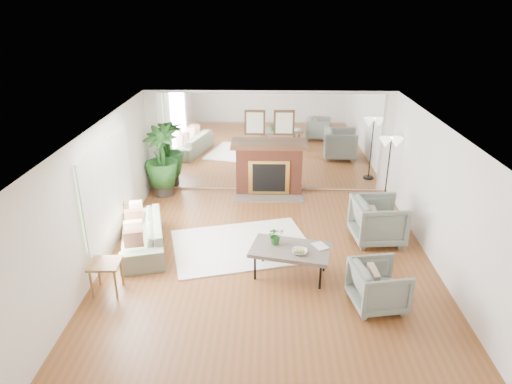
{
  "coord_description": "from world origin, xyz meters",
  "views": [
    {
      "loc": [
        -0.04,
        -7.27,
        4.46
      ],
      "look_at": [
        -0.25,
        0.6,
        1.14
      ],
      "focal_mm": 32.0,
      "sensor_mm": 36.0,
      "label": 1
    }
  ],
  "objects_px": {
    "coffee_table": "(291,250)",
    "armchair_front": "(379,286)",
    "armchair_back": "(378,220)",
    "potted_ficus": "(161,159)",
    "floor_lamp": "(390,148)",
    "sofa": "(142,234)",
    "side_table": "(105,267)",
    "fireplace": "(269,168)"
  },
  "relations": [
    {
      "from": "floor_lamp",
      "to": "potted_ficus",
      "type": "bearing_deg",
      "value": 174.09
    },
    {
      "from": "coffee_table",
      "to": "side_table",
      "type": "xyz_separation_m",
      "value": [
        -3.02,
        -0.57,
        -0.03
      ]
    },
    {
      "from": "sofa",
      "to": "potted_ficus",
      "type": "height_order",
      "value": "potted_ficus"
    },
    {
      "from": "armchair_back",
      "to": "side_table",
      "type": "height_order",
      "value": "armchair_back"
    },
    {
      "from": "coffee_table",
      "to": "sofa",
      "type": "distance_m",
      "value": 2.97
    },
    {
      "from": "coffee_table",
      "to": "armchair_back",
      "type": "distance_m",
      "value": 2.21
    },
    {
      "from": "armchair_back",
      "to": "coffee_table",
      "type": "bearing_deg",
      "value": 120.94
    },
    {
      "from": "sofa",
      "to": "potted_ficus",
      "type": "xyz_separation_m",
      "value": [
        -0.15,
        2.66,
        0.63
      ]
    },
    {
      "from": "coffee_table",
      "to": "armchair_front",
      "type": "xyz_separation_m",
      "value": [
        1.33,
        -0.83,
        -0.13
      ]
    },
    {
      "from": "armchair_front",
      "to": "floor_lamp",
      "type": "height_order",
      "value": "floor_lamp"
    },
    {
      "from": "potted_ficus",
      "to": "floor_lamp",
      "type": "distance_m",
      "value": 5.35
    },
    {
      "from": "sofa",
      "to": "side_table",
      "type": "bearing_deg",
      "value": -22.78
    },
    {
      "from": "fireplace",
      "to": "floor_lamp",
      "type": "bearing_deg",
      "value": -14.69
    },
    {
      "from": "fireplace",
      "to": "armchair_front",
      "type": "height_order",
      "value": "fireplace"
    },
    {
      "from": "armchair_front",
      "to": "coffee_table",
      "type": "bearing_deg",
      "value": 47.9
    },
    {
      "from": "fireplace",
      "to": "armchair_front",
      "type": "bearing_deg",
      "value": -69.33
    },
    {
      "from": "armchair_back",
      "to": "potted_ficus",
      "type": "relative_size",
      "value": 0.56
    },
    {
      "from": "armchair_front",
      "to": "floor_lamp",
      "type": "distance_m",
      "value": 4.08
    },
    {
      "from": "coffee_table",
      "to": "side_table",
      "type": "relative_size",
      "value": 2.7
    },
    {
      "from": "fireplace",
      "to": "floor_lamp",
      "type": "relative_size",
      "value": 1.24
    },
    {
      "from": "armchair_front",
      "to": "floor_lamp",
      "type": "relative_size",
      "value": 0.49
    },
    {
      "from": "side_table",
      "to": "coffee_table",
      "type": "bearing_deg",
      "value": 10.66
    },
    {
      "from": "potted_ficus",
      "to": "sofa",
      "type": "bearing_deg",
      "value": -86.77
    },
    {
      "from": "floor_lamp",
      "to": "side_table",
      "type": "bearing_deg",
      "value": -146.4
    },
    {
      "from": "fireplace",
      "to": "potted_ficus",
      "type": "xyz_separation_m",
      "value": [
        -2.6,
        -0.16,
        0.26
      ]
    },
    {
      "from": "fireplace",
      "to": "floor_lamp",
      "type": "height_order",
      "value": "fireplace"
    },
    {
      "from": "fireplace",
      "to": "coffee_table",
      "type": "bearing_deg",
      "value": -84.21
    },
    {
      "from": "coffee_table",
      "to": "sofa",
      "type": "relative_size",
      "value": 0.74
    },
    {
      "from": "fireplace",
      "to": "floor_lamp",
      "type": "distance_m",
      "value": 2.89
    },
    {
      "from": "floor_lamp",
      "to": "fireplace",
      "type": "bearing_deg",
      "value": 165.31
    },
    {
      "from": "sofa",
      "to": "armchair_back",
      "type": "height_order",
      "value": "armchair_back"
    },
    {
      "from": "side_table",
      "to": "potted_ficus",
      "type": "relative_size",
      "value": 0.32
    },
    {
      "from": "sofa",
      "to": "potted_ficus",
      "type": "relative_size",
      "value": 1.15
    },
    {
      "from": "armchair_front",
      "to": "side_table",
      "type": "distance_m",
      "value": 4.37
    },
    {
      "from": "side_table",
      "to": "floor_lamp",
      "type": "height_order",
      "value": "floor_lamp"
    },
    {
      "from": "armchair_front",
      "to": "potted_ficus",
      "type": "bearing_deg",
      "value": 34.48
    },
    {
      "from": "fireplace",
      "to": "armchair_front",
      "type": "xyz_separation_m",
      "value": [
        1.71,
        -4.53,
        -0.29
      ]
    },
    {
      "from": "fireplace",
      "to": "side_table",
      "type": "xyz_separation_m",
      "value": [
        -2.65,
        -4.26,
        -0.2
      ]
    },
    {
      "from": "potted_ficus",
      "to": "floor_lamp",
      "type": "height_order",
      "value": "potted_ficus"
    },
    {
      "from": "fireplace",
      "to": "potted_ficus",
      "type": "bearing_deg",
      "value": -176.5
    },
    {
      "from": "potted_ficus",
      "to": "floor_lamp",
      "type": "xyz_separation_m",
      "value": [
        5.3,
        -0.55,
        0.49
      ]
    },
    {
      "from": "armchair_back",
      "to": "sofa",
      "type": "bearing_deg",
      "value": 90.13
    }
  ]
}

